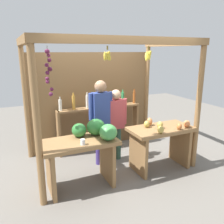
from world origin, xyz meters
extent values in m
plane|color=slate|center=(0.00, 0.00, 0.00)|extent=(12.00, 12.00, 0.00)
cylinder|color=olive|center=(-1.44, -0.88, 1.21)|extent=(0.10, 0.10, 2.42)
cylinder|color=olive|center=(1.44, -0.88, 1.21)|extent=(0.10, 0.10, 2.42)
cylinder|color=olive|center=(-1.44, 0.88, 1.21)|extent=(0.10, 0.10, 2.42)
cylinder|color=olive|center=(1.44, 0.88, 1.21)|extent=(0.10, 0.10, 2.42)
cube|color=olive|center=(0.00, -0.88, 2.36)|extent=(2.97, 0.12, 0.12)
cube|color=olive|center=(-1.44, 0.00, 2.36)|extent=(0.12, 1.86, 0.12)
cube|color=olive|center=(1.44, 0.00, 2.36)|extent=(0.12, 1.86, 0.12)
cube|color=brown|center=(0.00, 0.90, 1.09)|extent=(2.87, 0.04, 2.17)
cylinder|color=brown|center=(-0.36, -0.80, 2.25)|extent=(0.02, 0.02, 0.06)
ellipsoid|color=gold|center=(-0.33, -0.80, 2.14)|extent=(0.04, 0.07, 0.13)
ellipsoid|color=gold|center=(-0.34, -0.77, 2.14)|extent=(0.07, 0.06, 0.13)
ellipsoid|color=gold|center=(-0.37, -0.77, 2.13)|extent=(0.07, 0.04, 0.13)
ellipsoid|color=gold|center=(-0.40, -0.79, 2.12)|extent=(0.04, 0.05, 0.13)
ellipsoid|color=gold|center=(-0.39, -0.82, 2.13)|extent=(0.06, 0.07, 0.13)
ellipsoid|color=gold|center=(-0.37, -0.83, 2.12)|extent=(0.08, 0.05, 0.13)
ellipsoid|color=gold|center=(-0.34, -0.83, 2.12)|extent=(0.08, 0.06, 0.13)
cylinder|color=brown|center=(0.36, -0.78, 2.25)|extent=(0.02, 0.02, 0.06)
ellipsoid|color=yellow|center=(0.40, -0.78, 2.14)|extent=(0.04, 0.08, 0.14)
ellipsoid|color=yellow|center=(0.37, -0.76, 2.14)|extent=(0.08, 0.06, 0.15)
ellipsoid|color=yellow|center=(0.35, -0.76, 2.12)|extent=(0.06, 0.04, 0.14)
ellipsoid|color=yellow|center=(0.33, -0.77, 2.11)|extent=(0.06, 0.09, 0.15)
ellipsoid|color=yellow|center=(0.34, -0.79, 2.12)|extent=(0.04, 0.06, 0.14)
ellipsoid|color=yellow|center=(0.35, -0.81, 2.12)|extent=(0.08, 0.05, 0.15)
ellipsoid|color=yellow|center=(0.38, -0.80, 2.13)|extent=(0.05, 0.05, 0.15)
cylinder|color=#4C422D|center=(-1.17, -0.52, 2.00)|extent=(0.01, 0.01, 0.55)
sphere|color=#511938|center=(-1.18, -0.52, 2.20)|extent=(0.07, 0.07, 0.07)
sphere|color=#601E42|center=(-1.16, -0.50, 2.14)|extent=(0.06, 0.06, 0.06)
sphere|color=#511938|center=(-1.15, -0.53, 2.07)|extent=(0.06, 0.06, 0.06)
sphere|color=#601E42|center=(-1.19, -0.52, 2.00)|extent=(0.06, 0.06, 0.06)
sphere|color=#47142D|center=(-1.15, -0.53, 1.95)|extent=(0.07, 0.07, 0.07)
sphere|color=#511938|center=(-1.19, -0.53, 1.89)|extent=(0.06, 0.06, 0.06)
sphere|color=#601E42|center=(-1.20, -0.50, 1.81)|extent=(0.06, 0.06, 0.06)
sphere|color=#601E42|center=(-1.20, -0.50, 1.76)|extent=(0.06, 0.06, 0.06)
sphere|color=#47142D|center=(-1.14, -0.50, 1.64)|extent=(0.06, 0.06, 0.06)
sphere|color=#511938|center=(-1.16, -0.50, 1.57)|extent=(0.06, 0.06, 0.06)
cube|color=olive|center=(-0.79, -0.66, 0.79)|extent=(1.21, 0.64, 0.06)
cube|color=olive|center=(-1.27, -0.66, 0.38)|extent=(0.06, 0.58, 0.76)
cube|color=olive|center=(-0.31, -0.66, 0.38)|extent=(0.06, 0.58, 0.76)
ellipsoid|color=#2D7533|center=(-0.74, -0.48, 0.93)|extent=(0.28, 0.28, 0.23)
ellipsoid|color=#2D7533|center=(-0.45, -0.51, 0.95)|extent=(0.44, 0.44, 0.28)
ellipsoid|color=#429347|center=(-0.36, -0.82, 0.95)|extent=(0.40, 0.40, 0.26)
cylinder|color=white|center=(-0.79, -0.84, 0.86)|extent=(0.07, 0.07, 0.09)
cube|color=olive|center=(0.79, -0.66, 0.79)|extent=(1.21, 0.64, 0.06)
cube|color=olive|center=(0.31, -0.66, 0.38)|extent=(0.06, 0.58, 0.76)
cube|color=olive|center=(1.27, -0.66, 0.38)|extent=(0.06, 0.58, 0.76)
ellipsoid|color=#E07F47|center=(1.24, -0.83, 0.88)|extent=(0.17, 0.17, 0.13)
ellipsoid|color=#CC7038|center=(1.01, -0.89, 0.88)|extent=(0.11, 0.11, 0.12)
ellipsoid|color=#B79E47|center=(0.58, -0.92, 0.89)|extent=(0.14, 0.14, 0.14)
ellipsoid|color=#B79E47|center=(0.74, -0.68, 0.88)|extent=(0.15, 0.15, 0.13)
ellipsoid|color=#B79E47|center=(0.55, -0.53, 0.88)|extent=(0.15, 0.15, 0.13)
ellipsoid|color=#E07F47|center=(0.66, -0.45, 0.89)|extent=(0.11, 0.11, 0.15)
cube|color=olive|center=(-0.86, 0.66, 0.50)|extent=(0.05, 0.20, 1.00)
cube|color=olive|center=(1.01, 0.66, 0.50)|extent=(0.05, 0.20, 1.00)
cube|color=olive|center=(0.07, 0.66, 0.98)|extent=(1.87, 0.22, 0.04)
cylinder|color=silver|center=(-0.79, 0.66, 1.12)|extent=(0.07, 0.07, 0.24)
cylinder|color=silver|center=(-0.79, 0.66, 1.27)|extent=(0.03, 0.03, 0.06)
cylinder|color=gold|center=(-0.51, 0.66, 1.15)|extent=(0.07, 0.07, 0.29)
cylinder|color=gold|center=(-0.51, 0.66, 1.32)|extent=(0.03, 0.03, 0.06)
cylinder|color=silver|center=(-0.21, 0.66, 1.14)|extent=(0.07, 0.07, 0.28)
cylinder|color=silver|center=(-0.21, 0.66, 1.31)|extent=(0.03, 0.03, 0.06)
cylinder|color=#338C4C|center=(0.08, 0.66, 1.12)|extent=(0.08, 0.08, 0.24)
cylinder|color=#338C4C|center=(0.08, 0.66, 1.27)|extent=(0.04, 0.04, 0.06)
cylinder|color=#338C4C|center=(0.36, 0.66, 1.12)|extent=(0.07, 0.07, 0.24)
cylinder|color=#338C4C|center=(0.36, 0.66, 1.27)|extent=(0.03, 0.03, 0.06)
cylinder|color=#338C4C|center=(0.65, 0.66, 1.14)|extent=(0.07, 0.07, 0.28)
cylinder|color=#338C4C|center=(0.65, 0.66, 1.31)|extent=(0.03, 0.03, 0.06)
cylinder|color=#994C1E|center=(0.95, 0.66, 1.14)|extent=(0.06, 0.06, 0.28)
cylinder|color=#994C1E|center=(0.95, 0.66, 1.31)|extent=(0.03, 0.03, 0.06)
cylinder|color=#3E2F79|center=(-0.23, -0.04, 0.39)|extent=(0.11, 0.11, 0.79)
cylinder|color=#3E2F79|center=(-0.11, -0.04, 0.39)|extent=(0.11, 0.11, 0.79)
cube|color=#2D428C|center=(-0.17, -0.04, 1.12)|extent=(0.32, 0.19, 0.66)
cylinder|color=#2D428C|center=(-0.37, -0.04, 1.15)|extent=(0.08, 0.08, 0.60)
cylinder|color=#2D428C|center=(0.03, -0.04, 1.15)|extent=(0.08, 0.08, 0.60)
sphere|color=#997051|center=(-0.17, -0.04, 1.56)|extent=(0.23, 0.23, 0.23)
cylinder|color=#2E5141|center=(0.11, 0.02, 0.35)|extent=(0.11, 0.11, 0.69)
cylinder|color=#2E5141|center=(0.23, 0.02, 0.35)|extent=(0.11, 0.11, 0.69)
cube|color=#BF474C|center=(0.17, 0.02, 0.98)|extent=(0.32, 0.19, 0.58)
cylinder|color=#BF474C|center=(-0.03, 0.02, 1.01)|extent=(0.08, 0.08, 0.53)
cylinder|color=#BF474C|center=(0.37, 0.02, 1.01)|extent=(0.08, 0.08, 0.53)
sphere|color=tan|center=(0.17, 0.02, 1.37)|extent=(0.20, 0.20, 0.20)
camera|label=1|loc=(-1.75, -4.03, 2.21)|focal=37.35mm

